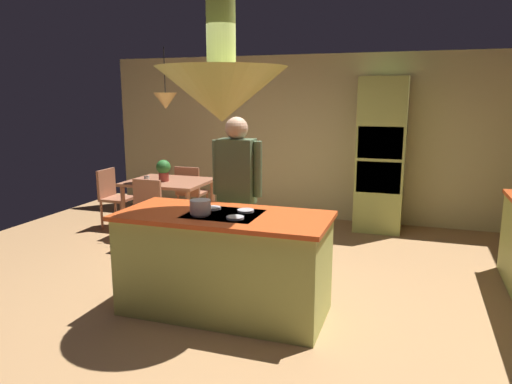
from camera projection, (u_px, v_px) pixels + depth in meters
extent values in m
plane|color=#AD7F51|center=(233.00, 302.00, 4.54)|extent=(8.16, 8.16, 0.00)
cube|color=beige|center=(312.00, 138.00, 7.49)|extent=(6.80, 0.10, 2.55)
cube|color=#A8B259|center=(224.00, 265.00, 4.26)|extent=(1.81, 0.80, 0.87)
cube|color=#D14C1E|center=(223.00, 216.00, 4.17)|extent=(1.87, 0.86, 0.04)
cube|color=black|center=(223.00, 214.00, 4.17)|extent=(0.64, 0.52, 0.01)
cylinder|color=#B2B2B7|center=(200.00, 215.00, 4.10)|extent=(0.15, 0.15, 0.02)
cylinder|color=#B2B2B7|center=(235.00, 218.00, 4.00)|extent=(0.15, 0.15, 0.02)
cylinder|color=#B2B2B7|center=(213.00, 208.00, 4.34)|extent=(0.15, 0.15, 0.02)
cylinder|color=#B2B2B7|center=(246.00, 211.00, 4.24)|extent=(0.15, 0.15, 0.02)
cube|color=#A8B259|center=(381.00, 155.00, 6.81)|extent=(0.66, 0.62, 2.19)
cube|color=black|center=(380.00, 143.00, 6.50)|extent=(0.60, 0.04, 0.44)
cube|color=black|center=(378.00, 177.00, 6.59)|extent=(0.60, 0.04, 0.44)
cube|color=#A46347|center=(169.00, 182.00, 6.68)|extent=(1.11, 0.90, 0.04)
cylinder|color=#A46347|center=(124.00, 212.00, 6.55)|extent=(0.06, 0.06, 0.72)
cylinder|color=#A46347|center=(189.00, 218.00, 6.24)|extent=(0.06, 0.06, 0.72)
cylinder|color=#A46347|center=(153.00, 200.00, 7.28)|extent=(0.06, 0.06, 0.72)
cylinder|color=#A46347|center=(213.00, 205.00, 6.97)|extent=(0.06, 0.06, 0.72)
cylinder|color=tan|center=(229.00, 242.00, 4.98)|extent=(0.14, 0.14, 0.85)
cylinder|color=tan|center=(246.00, 244.00, 4.93)|extent=(0.14, 0.14, 0.85)
cube|color=#4C6042|center=(237.00, 171.00, 4.81)|extent=(0.36, 0.22, 0.66)
cylinder|color=#4C6042|center=(217.00, 167.00, 4.87)|extent=(0.09, 0.09, 0.56)
cylinder|color=#4C6042|center=(258.00, 169.00, 4.73)|extent=(0.09, 0.09, 0.56)
sphere|color=tan|center=(237.00, 128.00, 4.72)|extent=(0.23, 0.23, 0.23)
cone|color=#A8B259|center=(222.00, 94.00, 3.96)|extent=(1.10, 1.10, 0.45)
cylinder|color=#A8B259|center=(221.00, 32.00, 3.87)|extent=(0.24, 0.24, 0.55)
cone|color=#E0B266|center=(166.00, 101.00, 6.46)|extent=(0.32, 0.32, 0.22)
cylinder|color=black|center=(164.00, 70.00, 6.38)|extent=(0.01, 0.01, 0.60)
cube|color=#A46347|center=(141.00, 215.00, 6.04)|extent=(0.40, 0.40, 0.04)
cube|color=#A46347|center=(147.00, 195.00, 6.17)|extent=(0.40, 0.04, 0.42)
cylinder|color=#A46347|center=(122.00, 235.00, 5.98)|extent=(0.04, 0.04, 0.43)
cylinder|color=#A46347|center=(146.00, 237.00, 5.88)|extent=(0.04, 0.04, 0.43)
cylinder|color=#A46347|center=(137.00, 228.00, 6.30)|extent=(0.04, 0.04, 0.43)
cylinder|color=#A46347|center=(160.00, 230.00, 6.19)|extent=(0.04, 0.04, 0.43)
cube|color=#A46347|center=(193.00, 193.00, 7.44)|extent=(0.40, 0.40, 0.04)
cube|color=#A46347|center=(187.00, 181.00, 7.23)|extent=(0.40, 0.04, 0.42)
cylinder|color=#A46347|center=(207.00, 205.00, 7.59)|extent=(0.04, 0.04, 0.43)
cylinder|color=#A46347|center=(188.00, 204.00, 7.70)|extent=(0.04, 0.04, 0.43)
cylinder|color=#A46347|center=(198.00, 210.00, 7.28)|extent=(0.04, 0.04, 0.43)
cylinder|color=#A46347|center=(178.00, 208.00, 7.38)|extent=(0.04, 0.04, 0.43)
cube|color=#A46347|center=(118.00, 199.00, 7.01)|extent=(0.40, 0.40, 0.04)
cube|color=#A46347|center=(106.00, 183.00, 7.02)|extent=(0.04, 0.40, 0.42)
cylinder|color=#A46347|center=(122.00, 217.00, 6.84)|extent=(0.04, 0.04, 0.43)
cylinder|color=#A46347|center=(135.00, 212.00, 7.16)|extent=(0.04, 0.04, 0.43)
cylinder|color=#A46347|center=(102.00, 215.00, 6.95)|extent=(0.04, 0.04, 0.43)
cylinder|color=#A46347|center=(115.00, 210.00, 7.27)|extent=(0.04, 0.04, 0.43)
cylinder|color=#99382D|center=(164.00, 177.00, 6.63)|extent=(0.14, 0.14, 0.12)
sphere|color=#2D722D|center=(163.00, 167.00, 6.60)|extent=(0.20, 0.20, 0.20)
cylinder|color=white|center=(147.00, 179.00, 6.53)|extent=(0.07, 0.07, 0.09)
cylinder|color=#B2B2B7|center=(200.00, 207.00, 4.08)|extent=(0.18, 0.18, 0.12)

